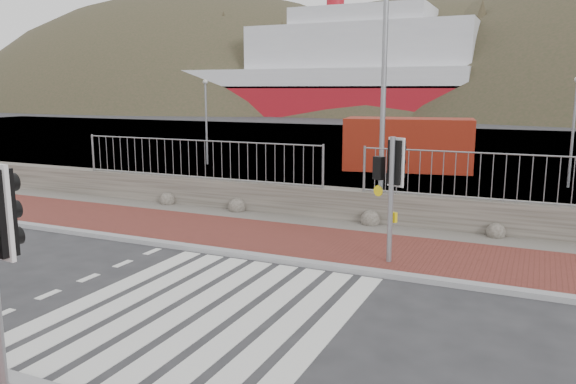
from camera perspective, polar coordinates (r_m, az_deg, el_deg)
The scene contains 14 objects.
ground at distance 9.70m, azimuth -8.52°, elevation -11.93°, with size 220.00×220.00×0.00m, color #28282B.
sidewalk_far at distance 13.48m, azimuth 1.90°, elevation -5.21°, with size 40.00×3.00×0.08m, color maroon.
kerb_far at distance 12.16m, azimuth -0.82°, elevation -6.90°, with size 40.00×0.25×0.12m, color gray.
zebra_crossing at distance 9.70m, azimuth -8.52°, elevation -11.90°, with size 4.62×5.60×0.01m.
gravel_strip at distance 15.29m, azimuth 4.76°, elevation -3.38°, with size 40.00×1.50×0.06m, color #59544C.
stone_wall at distance 15.93m, azimuth 5.75°, elevation -1.28°, with size 40.00×0.60×0.90m, color #4E4840.
railing at distance 15.57m, azimuth 5.66°, elevation 3.56°, with size 18.07×0.07×1.22m.
quay at distance 35.93m, azimuth 16.31°, elevation 4.16°, with size 120.00×40.00×0.50m, color #4C4C4F.
water at distance 70.67m, azimuth 20.40°, elevation 6.81°, with size 220.00×50.00×0.05m, color #3F4C54.
ferry at distance 81.02m, azimuth 2.92°, elevation 11.62°, with size 50.00×16.00×20.00m.
hills_backdrop at distance 99.09m, azimuth 24.52°, elevation -6.18°, with size 254.00×90.00×100.00m.
traffic_signal_far at distance 11.74m, azimuth 10.34°, elevation 1.91°, with size 0.66×0.44×2.72m.
streetlight at distance 16.12m, azimuth 10.29°, elevation 14.04°, with size 1.78×0.37×8.41m.
shipping_container at distance 26.27m, azimuth 12.11°, elevation 4.76°, with size 5.67×2.36×2.36m, color maroon.
Camera 1 is at (4.93, -7.50, 3.67)m, focal length 35.00 mm.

